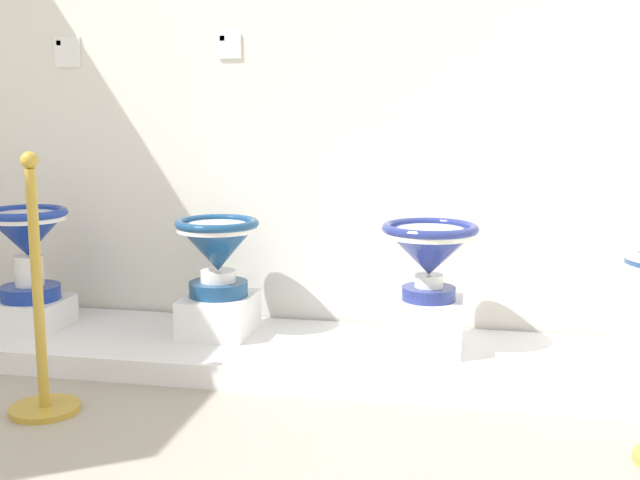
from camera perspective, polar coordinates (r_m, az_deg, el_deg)
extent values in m
cube|color=white|center=(3.83, 1.19, 13.55)|extent=(4.54, 0.06, 2.83)
cube|color=white|center=(3.58, -0.12, -8.30)|extent=(3.77, 0.76, 0.10)
cube|color=white|center=(4.04, -20.07, -4.99)|extent=(0.32, 0.31, 0.14)
cylinder|color=#1A3697|center=(4.02, -20.16, -3.57)|extent=(0.28, 0.28, 0.07)
cylinder|color=white|center=(4.00, -20.25, -2.09)|extent=(0.13, 0.13, 0.15)
cone|color=#1A3697|center=(3.97, -20.40, 0.38)|extent=(0.38, 0.38, 0.20)
cylinder|color=white|center=(3.96, -20.47, 1.56)|extent=(0.37, 0.37, 0.03)
torus|color=#1A3697|center=(3.95, -20.49, 1.85)|extent=(0.39, 0.39, 0.04)
cylinder|color=white|center=(3.95, -20.48, 1.77)|extent=(0.26, 0.26, 0.01)
cube|color=white|center=(3.74, -7.29, -5.34)|extent=(0.31, 0.37, 0.18)
cylinder|color=navy|center=(3.71, -7.34, -3.50)|extent=(0.27, 0.27, 0.07)
cylinder|color=white|center=(3.70, -7.36, -2.59)|extent=(0.16, 0.16, 0.05)
cone|color=navy|center=(3.67, -7.40, -0.51)|extent=(0.38, 0.38, 0.22)
cylinder|color=white|center=(3.65, -7.43, 0.88)|extent=(0.37, 0.37, 0.03)
torus|color=navy|center=(3.65, -7.44, 1.19)|extent=(0.39, 0.39, 0.04)
cylinder|color=white|center=(3.65, -7.44, 1.11)|extent=(0.26, 0.26, 0.01)
cube|color=white|center=(3.49, 7.79, -6.07)|extent=(0.29, 0.32, 0.22)
cylinder|color=navy|center=(3.46, 7.84, -3.83)|extent=(0.23, 0.23, 0.06)
cylinder|color=white|center=(3.44, 7.86, -2.93)|extent=(0.12, 0.12, 0.06)
cone|color=navy|center=(3.42, 7.91, -0.83)|extent=(0.41, 0.41, 0.20)
cylinder|color=white|center=(3.40, 7.95, 0.50)|extent=(0.40, 0.40, 0.03)
torus|color=navy|center=(3.40, 7.95, 0.84)|extent=(0.41, 0.41, 0.04)
cylinder|color=white|center=(3.40, 7.95, 0.75)|extent=(0.28, 0.28, 0.01)
cube|color=white|center=(4.26, -17.76, 12.78)|extent=(0.14, 0.01, 0.15)
cube|color=#5B9E4C|center=(4.28, -18.33, 13.35)|extent=(0.02, 0.01, 0.02)
cube|color=white|center=(3.92, -6.54, 13.74)|extent=(0.11, 0.01, 0.12)
cube|color=#386BAD|center=(3.94, -7.07, 14.25)|extent=(0.02, 0.01, 0.02)
cylinder|color=gold|center=(3.27, -19.23, -11.41)|extent=(0.26, 0.26, 0.02)
cylinder|color=gold|center=(3.13, -19.71, -3.42)|extent=(0.04, 0.04, 0.91)
sphere|color=gold|center=(3.06, -20.23, 5.43)|extent=(0.06, 0.06, 0.06)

